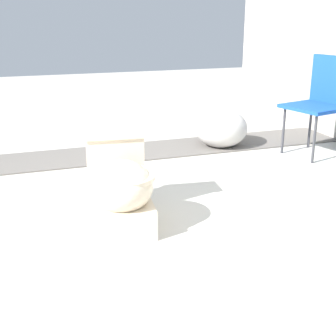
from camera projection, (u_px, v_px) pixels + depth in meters
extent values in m
plane|color=#B7B2A8|center=(127.00, 211.00, 2.92)|extent=(14.00, 14.00, 0.00)
cube|color=#605B56|center=(147.00, 151.00, 4.18)|extent=(0.56, 8.00, 0.01)
cube|color=beige|center=(120.00, 208.00, 2.75)|extent=(0.64, 0.41, 0.17)
ellipsoid|color=beige|center=(121.00, 186.00, 2.61)|extent=(0.48, 0.41, 0.28)
cylinder|color=beige|center=(121.00, 176.00, 2.59)|extent=(0.43, 0.43, 0.03)
cube|color=beige|center=(115.00, 159.00, 2.88)|extent=(0.22, 0.36, 0.30)
cube|color=beige|center=(114.00, 133.00, 2.82)|extent=(0.25, 0.39, 0.04)
cylinder|color=silver|center=(127.00, 128.00, 2.83)|extent=(0.02, 0.02, 0.01)
cube|color=#1947B2|center=(315.00, 107.00, 3.95)|extent=(0.53, 0.53, 0.03)
cube|color=#1947B2|center=(333.00, 80.00, 3.98)|extent=(0.44, 0.14, 0.40)
cylinder|color=#38383D|center=(314.00, 139.00, 3.79)|extent=(0.02, 0.02, 0.40)
cylinder|color=#38383D|center=(283.00, 131.00, 4.06)|extent=(0.02, 0.02, 0.40)
cylinder|color=#38383D|center=(310.00, 126.00, 4.24)|extent=(0.02, 0.02, 0.40)
ellipsoid|color=#B7B2AD|center=(221.00, 128.00, 4.27)|extent=(0.66, 0.66, 0.35)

